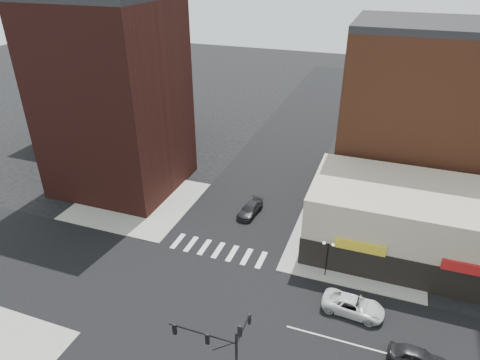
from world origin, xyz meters
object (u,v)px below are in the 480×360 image
(traffic_signal, at_px, (226,346))
(dark_sedan_north, at_px, (250,209))
(white_suv, at_px, (353,305))
(dark_sedan_east, at_px, (417,358))
(street_lamp_ne, at_px, (328,250))

(traffic_signal, distance_m, dark_sedan_north, 25.61)
(white_suv, relative_size, dark_sedan_east, 1.23)
(traffic_signal, bearing_deg, dark_sedan_east, 28.87)
(dark_sedan_east, bearing_deg, street_lamp_ne, 50.29)
(traffic_signal, bearing_deg, white_suv, 55.27)
(street_lamp_ne, height_order, dark_sedan_north, street_lamp_ne)
(dark_sedan_east, distance_m, dark_sedan_north, 26.23)
(dark_sedan_east, xyz_separation_m, dark_sedan_north, (-20.06, 16.90, -0.08))
(dark_sedan_east, relative_size, dark_sedan_north, 0.94)
(traffic_signal, relative_size, dark_sedan_east, 1.68)
(dark_sedan_north, bearing_deg, white_suv, -34.61)
(traffic_signal, xyz_separation_m, dark_sedan_east, (13.68, 7.54, -4.17))
(dark_sedan_east, bearing_deg, dark_sedan_north, 53.09)
(street_lamp_ne, xyz_separation_m, dark_sedan_north, (-11.14, 8.61, -2.58))
(street_lamp_ne, bearing_deg, dark_sedan_north, 142.31)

